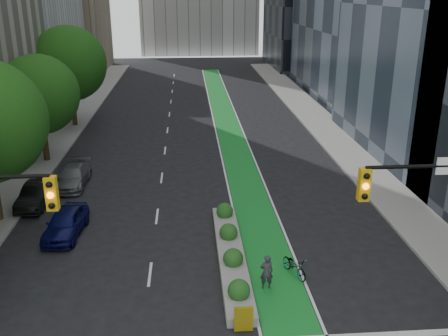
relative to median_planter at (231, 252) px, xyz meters
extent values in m
cube|color=gray|center=(-13.00, 17.96, -0.30)|extent=(3.60, 90.00, 0.15)
cube|color=gray|center=(10.60, 17.96, -0.30)|extent=(3.60, 90.00, 0.15)
cube|color=#17832B|center=(1.80, 22.96, -0.37)|extent=(2.20, 70.00, 0.01)
cylinder|color=black|center=(-12.20, 14.96, 1.87)|extent=(0.44, 0.44, 4.48)
sphere|color=#13430E|center=(-12.20, 14.96, 4.59)|extent=(5.60, 5.60, 5.60)
cylinder|color=black|center=(-12.20, 24.96, 2.20)|extent=(0.44, 0.44, 5.15)
sphere|color=#13430E|center=(-12.20, 24.96, 5.33)|extent=(6.60, 6.60, 6.60)
cube|color=gold|center=(-5.90, -6.54, 5.88)|extent=(0.34, 0.28, 1.05)
sphere|color=orange|center=(-5.90, -6.70, 5.88)|extent=(0.20, 0.20, 0.20)
cube|color=gold|center=(3.50, -6.54, 5.88)|extent=(0.34, 0.28, 1.05)
sphere|color=orange|center=(3.50, -6.70, 5.88)|extent=(0.20, 0.20, 0.20)
cube|color=white|center=(5.97, -6.57, 6.43)|extent=(0.55, 0.04, 0.55)
cube|color=gray|center=(0.00, -0.04, -0.17)|extent=(1.20, 10.00, 0.40)
cube|color=yellow|center=(0.00, -5.24, 0.18)|extent=(0.70, 0.12, 1.00)
sphere|color=#194C19|center=(0.00, -3.54, 0.28)|extent=(0.90, 0.90, 0.90)
sphere|color=#194C19|center=(0.00, -1.04, 0.28)|extent=(0.90, 0.90, 0.90)
sphere|color=#194C19|center=(0.00, 1.46, 0.28)|extent=(0.90, 0.90, 0.90)
sphere|color=#194C19|center=(0.00, 3.96, 0.28)|extent=(0.90, 0.90, 0.90)
imported|color=gray|center=(2.66, -1.54, 0.08)|extent=(1.22, 1.84, 0.91)
imported|color=#343039|center=(1.27, -2.47, 0.41)|extent=(0.59, 0.41, 1.56)
imported|color=#0B0D45|center=(-8.20, 3.08, 0.32)|extent=(1.96, 4.18, 1.38)
imported|color=black|center=(-10.70, 7.03, 0.29)|extent=(1.67, 4.11, 1.33)
imported|color=#595B5E|center=(-9.27, 10.02, 0.26)|extent=(1.85, 4.38, 1.26)
camera|label=1|loc=(-1.85, -20.40, 11.54)|focal=40.00mm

